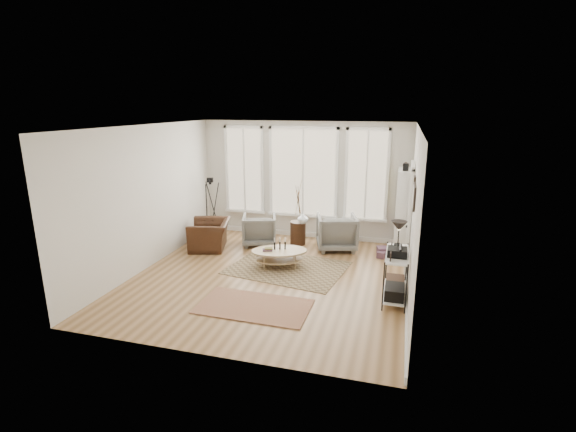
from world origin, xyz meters
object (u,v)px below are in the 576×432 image
(armchair_left, at_px, (259,230))
(accent_chair, at_px, (210,235))
(armchair_right, at_px, (337,232))
(coffee_table, at_px, (279,254))
(side_table, at_px, (298,214))
(bookcase, at_px, (403,211))
(low_shelf, at_px, (396,271))

(armchair_left, height_order, accent_chair, armchair_left)
(armchair_right, bearing_deg, coffee_table, 39.72)
(coffee_table, height_order, side_table, side_table)
(armchair_right, distance_m, accent_chair, 2.97)
(armchair_right, xyz_separation_m, accent_chair, (-2.88, -0.73, -0.09))
(accent_chair, bearing_deg, coffee_table, 53.73)
(armchair_left, bearing_deg, bookcase, 168.68)
(coffee_table, bearing_deg, side_table, 89.36)
(low_shelf, height_order, armchair_left, low_shelf)
(armchair_right, relative_size, accent_chair, 0.90)
(bookcase, relative_size, accent_chair, 2.04)
(side_table, xyz_separation_m, accent_chair, (-1.92, -0.84, -0.43))
(bookcase, relative_size, low_shelf, 1.58)
(low_shelf, xyz_separation_m, side_table, (-2.35, 2.39, 0.24))
(armchair_left, distance_m, accent_chair, 1.18)
(low_shelf, bearing_deg, bookcase, 88.72)
(armchair_right, distance_m, side_table, 1.02)
(armchair_left, bearing_deg, coffee_table, 106.57)
(armchair_left, bearing_deg, armchair_right, 166.65)
(armchair_right, relative_size, side_table, 0.58)
(armchair_right, bearing_deg, side_table, -22.38)
(side_table, bearing_deg, bookcase, 3.06)
(bookcase, relative_size, side_table, 1.31)
(coffee_table, relative_size, armchair_right, 1.46)
(bookcase, relative_size, armchair_right, 2.26)
(low_shelf, bearing_deg, armchair_right, 121.39)
(bookcase, xyz_separation_m, accent_chair, (-4.33, -0.96, -0.63))
(low_shelf, xyz_separation_m, accent_chair, (-4.27, 1.56, -0.18))
(coffee_table, xyz_separation_m, armchair_left, (-0.88, 1.27, 0.08))
(side_table, distance_m, accent_chair, 2.14)
(armchair_right, bearing_deg, accent_chair, -1.73)
(bookcase, distance_m, armchair_right, 1.57)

